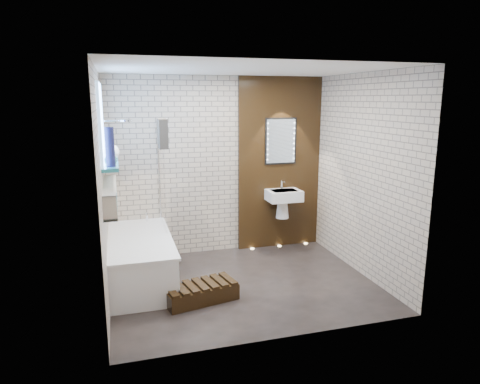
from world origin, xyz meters
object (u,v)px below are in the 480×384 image
object	(u,v)px
bathtub	(140,259)
washbasin	(283,199)
led_mirror	(281,141)
walnut_step	(201,293)
bath_screen	(162,175)

from	to	relation	value
bathtub	washbasin	bearing A→B (deg)	16.01
led_mirror	washbasin	bearing A→B (deg)	-90.00
bathtub	walnut_step	bearing A→B (deg)	-50.20
bathtub	washbasin	size ratio (longest dim) A/B	3.00
bath_screen	walnut_step	distance (m)	1.70
washbasin	led_mirror	size ratio (longest dim) A/B	0.83
washbasin	led_mirror	world-z (taller)	led_mirror
bath_screen	washbasin	bearing A→B (deg)	5.78
led_mirror	walnut_step	xyz separation A→B (m)	(-1.55, -1.53, -1.56)
bath_screen	washbasin	world-z (taller)	bath_screen
bathtub	walnut_step	world-z (taller)	bathtub
led_mirror	bathtub	bearing A→B (deg)	-160.22
led_mirror	walnut_step	world-z (taller)	led_mirror
bathtub	washbasin	distance (m)	2.32
bath_screen	led_mirror	distance (m)	1.89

